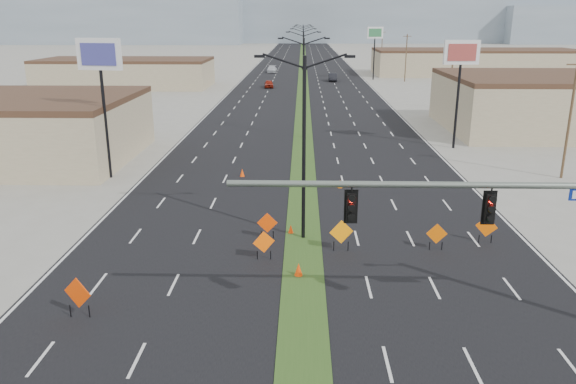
{
  "coord_description": "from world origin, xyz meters",
  "views": [
    {
      "loc": [
        -0.11,
        -17.35,
        11.77
      ],
      "look_at": [
        -0.81,
        10.38,
        3.2
      ],
      "focal_mm": 35.0,
      "sensor_mm": 36.0,
      "label": 1
    }
  ],
  "objects_px": {
    "streetlight_0": "(304,143)",
    "cone_0": "(299,270)",
    "car_far": "(272,69)",
    "cone_3": "(242,173)",
    "pole_sign_west": "(100,64)",
    "streetlight_5": "(303,42)",
    "construction_sign_2": "(267,224)",
    "construction_sign_5": "(486,228)",
    "streetlight_4": "(303,46)",
    "construction_sign_0": "(78,294)",
    "streetlight_3": "(303,53)",
    "cone_1": "(291,229)",
    "pole_sign_east_near": "(461,60)",
    "pole_sign_east_far": "(375,36)",
    "car_left": "(269,84)",
    "streetlight_2": "(303,64)",
    "signal_mast": "(540,220)",
    "construction_sign_3": "(341,233)",
    "construction_sign_1": "(264,243)",
    "construction_sign_4": "(437,235)",
    "car_mid": "(333,77)",
    "streetlight_1": "(303,85)",
    "cone_2": "(340,184)",
    "streetlight_6": "(303,39)"
  },
  "relations": [
    {
      "from": "streetlight_3",
      "to": "cone_3",
      "type": "distance_m",
      "value": 71.59
    },
    {
      "from": "streetlight_2",
      "to": "car_far",
      "type": "bearing_deg",
      "value": 98.82
    },
    {
      "from": "streetlight_1",
      "to": "streetlight_4",
      "type": "xyz_separation_m",
      "value": [
        0.0,
        84.0,
        0.0
      ]
    },
    {
      "from": "construction_sign_4",
      "to": "pole_sign_east_near",
      "type": "height_order",
      "value": "pole_sign_east_near"
    },
    {
      "from": "signal_mast",
      "to": "cone_3",
      "type": "height_order",
      "value": "signal_mast"
    },
    {
      "from": "construction_sign_0",
      "to": "pole_sign_east_near",
      "type": "distance_m",
      "value": 40.7
    },
    {
      "from": "streetlight_0",
      "to": "streetlight_5",
      "type": "relative_size",
      "value": 1.0
    },
    {
      "from": "construction_sign_2",
      "to": "streetlight_0",
      "type": "bearing_deg",
      "value": 3.9
    },
    {
      "from": "construction_sign_5",
      "to": "cone_1",
      "type": "height_order",
      "value": "construction_sign_5"
    },
    {
      "from": "construction_sign_3",
      "to": "construction_sign_4",
      "type": "bearing_deg",
      "value": -11.17
    },
    {
      "from": "car_far",
      "to": "cone_3",
      "type": "xyz_separation_m",
      "value": [
        2.4,
        -89.32,
        -0.43
      ]
    },
    {
      "from": "car_mid",
      "to": "construction_sign_1",
      "type": "bearing_deg",
      "value": -94.42
    },
    {
      "from": "streetlight_4",
      "to": "streetlight_5",
      "type": "xyz_separation_m",
      "value": [
        0.0,
        28.0,
        0.0
      ]
    },
    {
      "from": "construction_sign_2",
      "to": "construction_sign_5",
      "type": "height_order",
      "value": "construction_sign_5"
    },
    {
      "from": "car_far",
      "to": "cone_3",
      "type": "height_order",
      "value": "car_far"
    },
    {
      "from": "streetlight_1",
      "to": "streetlight_2",
      "type": "bearing_deg",
      "value": 90.0
    },
    {
      "from": "streetlight_1",
      "to": "streetlight_6",
      "type": "bearing_deg",
      "value": 90.0
    },
    {
      "from": "construction_sign_2",
      "to": "cone_1",
      "type": "xyz_separation_m",
      "value": [
        1.29,
        0.83,
        -0.62
      ]
    },
    {
      "from": "streetlight_2",
      "to": "cone_2",
      "type": "xyz_separation_m",
      "value": [
        2.68,
        -46.14,
        -5.11
      ]
    },
    {
      "from": "streetlight_4",
      "to": "cone_2",
      "type": "xyz_separation_m",
      "value": [
        2.68,
        -102.14,
        -5.11
      ]
    },
    {
      "from": "streetlight_3",
      "to": "construction_sign_4",
      "type": "xyz_separation_m",
      "value": [
        7.05,
        -85.53,
        -4.55
      ]
    },
    {
      "from": "cone_1",
      "to": "pole_sign_east_far",
      "type": "height_order",
      "value": "pole_sign_east_far"
    },
    {
      "from": "cone_0",
      "to": "streetlight_1",
      "type": "bearing_deg",
      "value": 89.61
    },
    {
      "from": "signal_mast",
      "to": "streetlight_1",
      "type": "height_order",
      "value": "streetlight_1"
    },
    {
      "from": "streetlight_2",
      "to": "car_left",
      "type": "height_order",
      "value": "streetlight_2"
    },
    {
      "from": "construction_sign_1",
      "to": "construction_sign_2",
      "type": "height_order",
      "value": "construction_sign_1"
    },
    {
      "from": "cone_3",
      "to": "streetlight_3",
      "type": "bearing_deg",
      "value": 86.19
    },
    {
      "from": "cone_1",
      "to": "cone_2",
      "type": "bearing_deg",
      "value": 69.73
    },
    {
      "from": "pole_sign_west",
      "to": "streetlight_5",
      "type": "bearing_deg",
      "value": 92.92
    },
    {
      "from": "cone_3",
      "to": "streetlight_2",
      "type": "bearing_deg",
      "value": 83.73
    },
    {
      "from": "construction_sign_5",
      "to": "streetlight_1",
      "type": "bearing_deg",
      "value": 132.61
    },
    {
      "from": "construction_sign_3",
      "to": "cone_0",
      "type": "bearing_deg",
      "value": -139.41
    },
    {
      "from": "construction_sign_4",
      "to": "car_left",
      "type": "bearing_deg",
      "value": 101.45
    },
    {
      "from": "streetlight_0",
      "to": "cone_0",
      "type": "distance_m",
      "value": 7.07
    },
    {
      "from": "streetlight_4",
      "to": "construction_sign_0",
      "type": "relative_size",
      "value": 5.6
    },
    {
      "from": "streetlight_0",
      "to": "construction_sign_2",
      "type": "distance_m",
      "value": 4.95
    },
    {
      "from": "construction_sign_4",
      "to": "pole_sign_east_near",
      "type": "bearing_deg",
      "value": 75.01
    },
    {
      "from": "streetlight_5",
      "to": "construction_sign_5",
      "type": "xyz_separation_m",
      "value": [
        9.98,
        -140.5,
        -4.51
      ]
    },
    {
      "from": "streetlight_1",
      "to": "cone_0",
      "type": "bearing_deg",
      "value": -90.39
    },
    {
      "from": "streetlight_3",
      "to": "cone_1",
      "type": "bearing_deg",
      "value": -90.49
    },
    {
      "from": "car_mid",
      "to": "cone_1",
      "type": "bearing_deg",
      "value": -93.76
    },
    {
      "from": "construction_sign_1",
      "to": "cone_3",
      "type": "xyz_separation_m",
      "value": [
        -2.75,
        15.76,
        -0.6
      ]
    },
    {
      "from": "signal_mast",
      "to": "construction_sign_2",
      "type": "bearing_deg",
      "value": 137.0
    },
    {
      "from": "streetlight_2",
      "to": "signal_mast",
      "type": "bearing_deg",
      "value": -82.61
    },
    {
      "from": "construction_sign_1",
      "to": "streetlight_0",
      "type": "bearing_deg",
      "value": 33.55
    },
    {
      "from": "streetlight_4",
      "to": "cone_0",
      "type": "distance_m",
      "value": 117.02
    },
    {
      "from": "construction_sign_2",
      "to": "construction_sign_3",
      "type": "xyz_separation_m",
      "value": [
        4.0,
        -1.62,
        0.13
      ]
    },
    {
      "from": "streetlight_3",
      "to": "car_left",
      "type": "height_order",
      "value": "streetlight_3"
    },
    {
      "from": "streetlight_1",
      "to": "car_left",
      "type": "distance_m",
      "value": 44.82
    },
    {
      "from": "cone_0",
      "to": "cone_3",
      "type": "bearing_deg",
      "value": 104.37
    }
  ]
}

